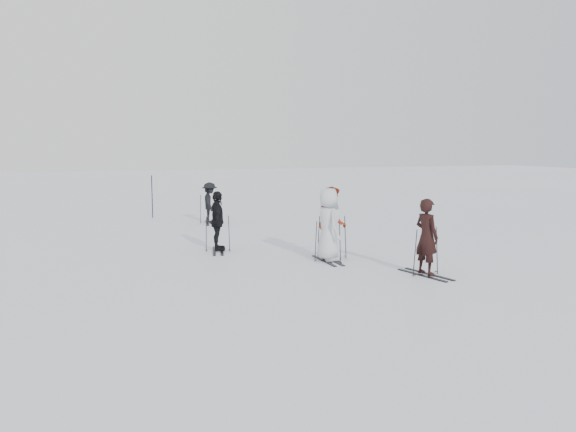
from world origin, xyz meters
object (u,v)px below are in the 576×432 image
(skier_grey, at_px, (328,225))
(skier_uphill_left, at_px, (218,222))
(skier_red, at_px, (332,223))
(skier_near_dark, at_px, (427,238))
(piste_marker, at_px, (152,197))
(skier_uphill_far, at_px, (210,203))

(skier_grey, height_order, skier_uphill_left, skier_grey)
(skier_red, bearing_deg, skier_near_dark, -137.69)
(skier_red, distance_m, piste_marker, 11.54)
(skier_grey, distance_m, skier_uphill_left, 3.54)
(skier_grey, distance_m, skier_uphill_far, 8.83)
(skier_grey, bearing_deg, skier_red, -37.65)
(skier_grey, xyz_separation_m, skier_uphill_far, (-1.52, 8.70, -0.17))
(skier_grey, height_order, skier_uphill_far, skier_grey)
(skier_uphill_far, bearing_deg, skier_grey, -161.76)
(skier_uphill_far, bearing_deg, skier_red, -159.49)
(skier_near_dark, xyz_separation_m, skier_uphill_far, (-3.11, 11.09, -0.11))
(skier_near_dark, bearing_deg, piste_marker, 8.37)
(skier_red, bearing_deg, skier_uphill_far, 29.14)
(skier_grey, relative_size, skier_uphill_far, 1.20)
(skier_red, relative_size, skier_grey, 1.00)
(skier_uphill_left, bearing_deg, piste_marker, 18.28)
(skier_red, relative_size, skier_uphill_left, 1.12)
(skier_red, height_order, skier_uphill_far, skier_red)
(skier_uphill_left, xyz_separation_m, piste_marker, (-1.01, 8.81, 0.04))
(skier_red, xyz_separation_m, skier_uphill_far, (-1.80, 8.34, -0.17))
(skier_near_dark, height_order, skier_grey, skier_grey)
(skier_near_dark, bearing_deg, skier_uphill_left, 28.34)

